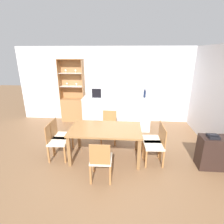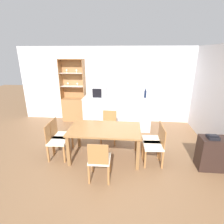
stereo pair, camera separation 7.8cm
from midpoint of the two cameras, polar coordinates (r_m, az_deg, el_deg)
name	(u,v)px [view 2 (the right image)]	position (r m, az deg, el deg)	size (l,w,h in m)	color
ground_plane	(107,162)	(4.14, -1.19, -15.89)	(18.00, 18.00, 0.00)	brown
wall_back	(116,85)	(6.11, 1.69, 8.72)	(6.80, 0.06, 2.55)	silver
kitchen_counter	(117,113)	(5.60, 2.05, -0.37)	(2.12, 0.62, 1.02)	silver
display_cabinet	(74,104)	(6.35, -11.85, 2.48)	(0.83, 0.35, 2.16)	#A37042
dining_table	(105,132)	(3.99, -1.78, -6.58)	(1.60, 0.92, 0.74)	olive
dining_chair_side_left_near	(56,141)	(4.24, -17.31, -8.98)	(0.43, 0.43, 0.85)	beige
dining_chair_side_right_far	(153,140)	(4.22, 13.87, -8.76)	(0.42, 0.42, 0.85)	beige
dining_chair_head_far	(109,127)	(4.77, -0.54, -4.82)	(0.42, 0.42, 0.85)	beige
dining_chair_head_near	(99,160)	(3.42, -3.44, -15.31)	(0.42, 0.42, 0.85)	beige
dining_chair_side_right_near	(155,146)	(3.98, 14.39, -10.59)	(0.43, 0.43, 0.85)	beige
dining_chair_side_left_far	(61,135)	(4.47, -15.97, -7.35)	(0.41, 0.41, 0.85)	beige
microwave	(100,92)	(5.51, -3.60, 6.50)	(0.44, 0.33, 0.32)	#B7BABF
wine_bottle	(145,94)	(5.55, 11.21, 5.82)	(0.07, 0.07, 0.29)	#141E38
side_cabinet	(213,153)	(4.33, 30.57, -11.57)	(0.60, 0.36, 0.71)	black
telephone	(213,137)	(4.10, 30.57, -7.10)	(0.21, 0.19, 0.09)	black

